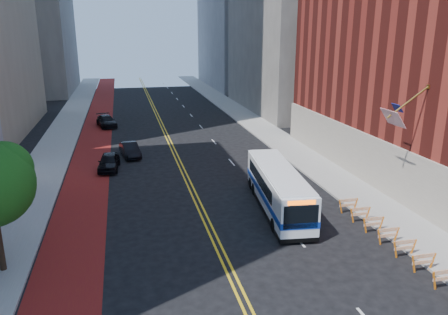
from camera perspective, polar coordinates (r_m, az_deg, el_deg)
ground at (r=20.44m, az=3.18°, el=-19.39°), size 160.00×160.00×0.00m
sidewalk_left at (r=47.93m, az=-21.38°, el=0.88°), size 4.00×140.00×0.15m
sidewalk_right at (r=50.29m, az=6.74°, el=2.60°), size 4.00×140.00×0.15m
bus_lane_paint at (r=47.52m, az=-16.72°, el=1.10°), size 3.60×140.00×0.01m
center_line_inner at (r=47.63m, az=-7.19°, el=1.71°), size 0.14×140.00×0.01m
center_line_outer at (r=47.67m, az=-6.76°, el=1.74°), size 0.14×140.00×0.01m
lane_dashes at (r=56.02m, az=-3.02°, el=4.03°), size 0.14×98.20×0.01m
construction_barriers at (r=26.60m, az=21.57°, el=-9.92°), size 1.42×10.91×1.00m
transit_bus at (r=30.14m, az=7.04°, el=-3.97°), size 3.46×10.84×2.93m
car_a at (r=39.89m, az=-14.81°, el=-0.53°), size 2.06×4.37×1.45m
car_b at (r=43.51m, az=-12.18°, el=0.99°), size 2.16×4.36×1.37m
car_c at (r=57.92m, az=-15.11°, el=4.61°), size 2.99×5.20×1.42m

